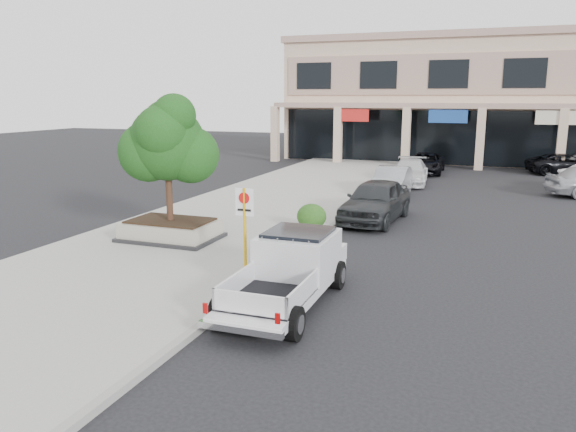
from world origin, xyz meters
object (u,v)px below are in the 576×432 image
(planter_tree, at_px, (173,143))
(pickup_truck, at_px, (285,273))
(curb_car_d, at_px, (425,163))
(planter, at_px, (171,230))
(lot_car_d, at_px, (566,164))
(curb_car_b, at_px, (392,182))
(no_parking_sign, at_px, (245,217))
(curb_car_a, at_px, (375,201))
(curb_car_c, at_px, (410,172))

(planter_tree, relative_size, pickup_truck, 0.76)
(curb_car_d, bearing_deg, planter, -106.72)
(curb_car_d, distance_m, lot_car_d, 8.94)
(curb_car_d, relative_size, lot_car_d, 1.00)
(planter, relative_size, lot_car_d, 0.67)
(curb_car_b, xyz_separation_m, lot_car_d, (9.07, 11.97, -0.07))
(no_parking_sign, bearing_deg, curb_car_b, 83.52)
(planter_tree, distance_m, lot_car_d, 27.94)
(curb_car_a, bearing_deg, curb_car_c, 95.96)
(curb_car_a, bearing_deg, lot_car_d, 69.33)
(curb_car_c, bearing_deg, curb_car_d, 81.90)
(no_parking_sign, relative_size, pickup_truck, 0.44)
(curb_car_a, height_order, curb_car_d, curb_car_a)
(planter_tree, distance_m, pickup_truck, 7.52)
(planter, relative_size, curb_car_b, 0.72)
(curb_car_c, bearing_deg, curb_car_a, -93.72)
(pickup_truck, bearing_deg, curb_car_d, 89.33)
(planter_tree, height_order, curb_car_c, planter_tree)
(planter_tree, relative_size, curb_car_a, 0.81)
(curb_car_b, bearing_deg, planter_tree, -114.29)
(curb_car_c, height_order, curb_car_d, curb_car_c)
(curb_car_a, relative_size, curb_car_b, 1.12)
(curb_car_a, xyz_separation_m, curb_car_c, (-0.20, 10.50, -0.14))
(pickup_truck, height_order, curb_car_d, pickup_truck)
(planter, height_order, curb_car_b, curb_car_b)
(planter_tree, xyz_separation_m, no_parking_sign, (3.63, -2.25, -1.78))
(pickup_truck, relative_size, curb_car_d, 1.10)
(curb_car_a, xyz_separation_m, curb_car_b, (-0.44, 6.11, -0.11))
(planter_tree, distance_m, curb_car_d, 22.17)
(planter, height_order, curb_car_d, curb_car_d)
(pickup_truck, height_order, curb_car_a, curb_car_a)
(planter_tree, height_order, no_parking_sign, planter_tree)
(planter, bearing_deg, no_parking_sign, -29.18)
(planter, bearing_deg, lot_car_d, 58.97)
(planter_tree, height_order, curb_car_d, planter_tree)
(lot_car_d, bearing_deg, pickup_truck, 144.62)
(lot_car_d, bearing_deg, curb_car_b, 124.65)
(planter, xyz_separation_m, curb_car_b, (5.37, 12.02, 0.25))
(no_parking_sign, relative_size, curb_car_a, 0.47)
(curb_car_b, height_order, curb_car_c, curb_car_b)
(planter_tree, relative_size, lot_car_d, 0.84)
(planter_tree, xyz_separation_m, curb_car_c, (5.47, 16.26, -2.71))
(curb_car_a, bearing_deg, pickup_truck, -85.51)
(curb_car_a, bearing_deg, planter, -129.61)
(planter, height_order, curb_car_c, curb_car_c)
(pickup_truck, relative_size, curb_car_a, 1.07)
(curb_car_c, bearing_deg, planter, -113.68)
(planter_tree, height_order, curb_car_b, planter_tree)
(planter_tree, xyz_separation_m, lot_car_d, (14.30, 23.84, -2.75))
(planter, xyz_separation_m, curb_car_c, (5.60, 16.41, 0.22))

